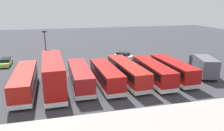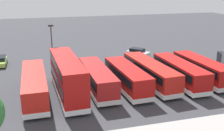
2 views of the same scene
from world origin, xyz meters
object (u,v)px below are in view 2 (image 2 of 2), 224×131
(bus_single_deck_third, at_px, (150,72))
(bus_single_deck_second, at_px, (179,72))
(bus_single_deck_seventh, at_px, (34,85))
(car_small_green, at_px, (138,52))
(bus_single_deck_near_end, at_px, (201,69))
(bus_single_deck_fifth, at_px, (97,78))
(waste_bin_yellow, at_px, (153,61))
(bus_single_deck_fourth, at_px, (127,77))
(car_hatchback_silver, at_px, (0,61))
(bus_double_decker_sixth, at_px, (67,76))
(lamp_post_tall, at_px, (52,46))

(bus_single_deck_third, bearing_deg, bus_single_deck_second, 165.55)
(bus_single_deck_seventh, distance_m, car_small_green, 23.29)
(bus_single_deck_seventh, bearing_deg, car_small_green, -141.57)
(bus_single_deck_near_end, xyz_separation_m, bus_single_deck_fifth, (14.38, -0.19, 0.00))
(bus_single_deck_second, height_order, bus_single_deck_seventh, same)
(bus_single_deck_third, height_order, bus_single_deck_seventh, same)
(bus_single_deck_seventh, height_order, waste_bin_yellow, bus_single_deck_seventh)
(bus_single_deck_second, bearing_deg, bus_single_deck_fourth, -0.01)
(car_hatchback_silver, xyz_separation_m, car_small_green, (-23.49, 0.66, -0.00))
(bus_single_deck_fifth, bearing_deg, bus_single_deck_fourth, 169.82)
(bus_double_decker_sixth, bearing_deg, car_hatchback_silver, -60.10)
(bus_single_deck_third, relative_size, car_small_green, 2.82)
(bus_single_deck_fourth, xyz_separation_m, car_hatchback_silver, (16.24, -15.61, -0.92))
(car_hatchback_silver, xyz_separation_m, lamp_post_tall, (-7.91, 7.63, 3.62))
(lamp_post_tall, bearing_deg, bus_single_deck_seventh, 70.51)
(bus_single_deck_fourth, relative_size, lamp_post_tall, 1.41)
(bus_single_deck_fourth, distance_m, waste_bin_yellow, 12.45)
(bus_double_decker_sixth, bearing_deg, bus_single_deck_third, -174.83)
(bus_single_deck_near_end, relative_size, bus_single_deck_seventh, 0.89)
(bus_single_deck_fifth, bearing_deg, bus_single_deck_second, 176.57)
(bus_double_decker_sixth, distance_m, lamp_post_tall, 8.27)
(bus_single_deck_fourth, distance_m, lamp_post_tall, 11.85)
(bus_double_decker_sixth, distance_m, car_hatchback_silver, 18.10)
(bus_single_deck_second, relative_size, bus_single_deck_third, 0.89)
(bus_single_deck_fifth, xyz_separation_m, car_small_green, (-10.86, -14.30, -0.92))
(bus_single_deck_second, distance_m, car_small_green, 14.98)
(bus_single_deck_fourth, height_order, car_hatchback_silver, bus_single_deck_fourth)
(bus_single_deck_seventh, bearing_deg, bus_single_deck_fourth, 177.52)
(bus_single_deck_second, xyz_separation_m, car_small_green, (-0.00, -14.95, -0.92))
(waste_bin_yellow, bearing_deg, bus_double_decker_sixth, 32.40)
(bus_single_deck_fifth, distance_m, car_hatchback_silver, 19.60)
(bus_single_deck_near_end, relative_size, bus_single_deck_fifth, 0.99)
(bus_single_deck_seventh, height_order, car_hatchback_silver, bus_single_deck_seventh)
(bus_double_decker_sixth, relative_size, car_hatchback_silver, 2.65)
(bus_single_deck_third, xyz_separation_m, car_hatchback_silver, (19.73, -14.64, -0.92))
(bus_single_deck_second, relative_size, bus_single_deck_fifth, 1.00)
(bus_single_deck_seventh, distance_m, car_hatchback_silver, 16.04)
(bus_single_deck_second, bearing_deg, bus_double_decker_sixth, 0.02)
(bus_single_deck_second, xyz_separation_m, bus_single_deck_fourth, (7.25, -0.00, -0.00))
(car_small_green, bearing_deg, lamp_post_tall, 24.09)
(bus_single_deck_fourth, relative_size, car_small_green, 2.41)
(bus_single_deck_fourth, distance_m, bus_single_deck_fifth, 3.67)
(bus_single_deck_fifth, relative_size, bus_single_deck_seventh, 0.89)
(bus_single_deck_fifth, relative_size, bus_double_decker_sixth, 0.90)
(bus_single_deck_second, xyz_separation_m, car_hatchback_silver, (23.49, -15.61, -0.92))
(lamp_post_tall, bearing_deg, bus_single_deck_third, 149.32)
(bus_single_deck_third, height_order, car_hatchback_silver, bus_single_deck_third)
(bus_single_deck_near_end, distance_m, bus_single_deck_fifth, 14.38)
(bus_single_deck_fifth, xyz_separation_m, lamp_post_tall, (4.72, -7.33, 2.70))
(bus_double_decker_sixth, distance_m, car_small_green, 20.91)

